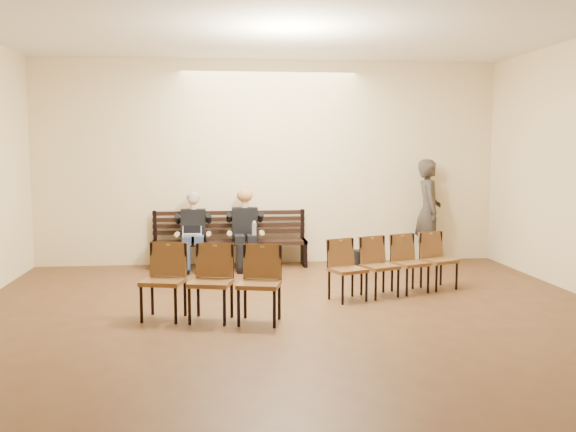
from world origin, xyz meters
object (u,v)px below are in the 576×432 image
at_px(water_bottle, 254,236).
at_px(chair_row_back, 211,283).
at_px(bag, 364,258).
at_px(chair_row_front, 395,265).
at_px(bench, 230,254).
at_px(passerby, 429,203).
at_px(seated_man, 193,232).
at_px(laptop, 192,237).
at_px(seated_woman, 245,232).

bearing_deg(water_bottle, chair_row_back, -102.59).
height_order(bag, chair_row_front, chair_row_front).
xyz_separation_m(bench, chair_row_back, (-0.29, -3.42, 0.22)).
bearing_deg(water_bottle, passerby, 8.61).
distance_m(chair_row_front, chair_row_back, 2.73).
distance_m(seated_man, laptop, 0.16).
bearing_deg(passerby, laptop, 104.75).
bearing_deg(bag, chair_row_front, -92.11).
height_order(bench, chair_row_front, chair_row_front).
relative_size(bench, seated_woman, 2.11).
distance_m(seated_man, bag, 2.94).
bearing_deg(bag, bench, 177.14).
height_order(passerby, chair_row_back, passerby).
distance_m(laptop, bag, 2.95).
bearing_deg(laptop, seated_man, 79.98).
relative_size(bench, passerby, 1.25).
xyz_separation_m(seated_man, seated_woman, (0.86, 0.00, 0.00)).
relative_size(bench, chair_row_back, 1.62).
relative_size(bench, chair_row_front, 1.32).
bearing_deg(bag, seated_man, -179.89).
height_order(passerby, chair_row_front, passerby).
height_order(seated_man, chair_row_back, seated_man).
height_order(seated_woman, laptop, seated_woman).
xyz_separation_m(chair_row_front, chair_row_back, (-2.50, -1.11, 0.04)).
bearing_deg(chair_row_back, seated_man, 109.65).
xyz_separation_m(water_bottle, passerby, (3.09, 0.47, 0.47)).
bearing_deg(bench, chair_row_front, -46.31).
distance_m(bench, chair_row_back, 3.44).
xyz_separation_m(water_bottle, chair_row_back, (-0.68, -3.05, -0.12)).
height_order(water_bottle, passerby, passerby).
relative_size(bag, chair_row_back, 0.22).
relative_size(bag, chair_row_front, 0.18).
xyz_separation_m(seated_man, laptop, (-0.02, -0.16, -0.05)).
bearing_deg(laptop, bench, 20.46).
xyz_separation_m(bench, chair_row_front, (2.21, -2.31, 0.18)).
xyz_separation_m(laptop, water_bottle, (1.01, -0.09, 0.01)).
bearing_deg(seated_man, laptop, -96.58).
height_order(chair_row_front, chair_row_back, chair_row_back).
distance_m(seated_woman, chair_row_back, 3.35).
distance_m(laptop, chair_row_back, 3.16).
height_order(bench, seated_woman, seated_woman).
bearing_deg(seated_woman, bench, 154.63).
relative_size(seated_man, bag, 3.44).
height_order(seated_man, seated_woman, seated_woman).
bearing_deg(bench, bag, -2.86).
relative_size(bench, seated_man, 2.12).
distance_m(seated_man, water_bottle, 1.03).
distance_m(water_bottle, passerby, 3.16).
bearing_deg(seated_woman, chair_row_back, -99.37).
height_order(laptop, chair_row_front, chair_row_front).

